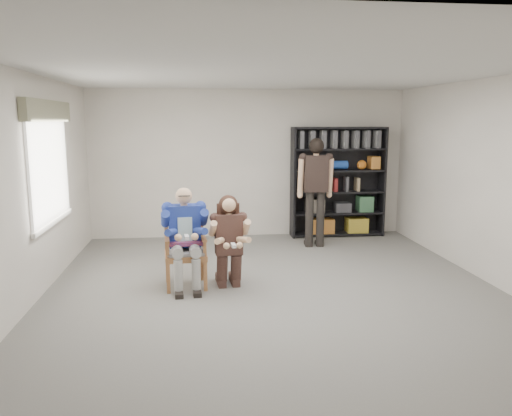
{
  "coord_description": "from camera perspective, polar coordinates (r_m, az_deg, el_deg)",
  "views": [
    {
      "loc": [
        -0.97,
        -6.01,
        2.22
      ],
      "look_at": [
        -0.2,
        0.6,
        1.05
      ],
      "focal_mm": 35.0,
      "sensor_mm": 36.0,
      "label": 1
    }
  ],
  "objects": [
    {
      "name": "bookshelf",
      "position": [
        9.73,
        9.33,
        2.94
      ],
      "size": [
        1.8,
        0.38,
        2.1
      ],
      "primitive_type": null,
      "color": "black",
      "rests_on": "floor"
    },
    {
      "name": "room_shell",
      "position": [
        6.14,
        2.51,
        2.29
      ],
      "size": [
        6.0,
        7.0,
        2.8
      ],
      "primitive_type": null,
      "color": "beige",
      "rests_on": "ground"
    },
    {
      "name": "armchair",
      "position": [
        6.76,
        -8.08,
        -4.66
      ],
      "size": [
        0.65,
        0.63,
        1.05
      ],
      "primitive_type": null,
      "rotation": [
        0.0,
        0.0,
        0.08
      ],
      "color": "#9D6434",
      "rests_on": "floor"
    },
    {
      "name": "window_left",
      "position": [
        7.3,
        -22.43,
        4.59
      ],
      "size": [
        0.16,
        2.0,
        1.75
      ],
      "primitive_type": null,
      "color": "white",
      "rests_on": "room_shell"
    },
    {
      "name": "seated_man",
      "position": [
        6.72,
        -8.11,
        -3.37
      ],
      "size": [
        0.65,
        0.86,
        1.36
      ],
      "primitive_type": null,
      "rotation": [
        0.0,
        0.0,
        0.08
      ],
      "color": "navy",
      "rests_on": "floor"
    },
    {
      "name": "kneeling_woman",
      "position": [
        6.63,
        -3.09,
        -3.98
      ],
      "size": [
        0.59,
        0.88,
        1.24
      ],
      "primitive_type": null,
      "rotation": [
        0.0,
        0.0,
        0.08
      ],
      "color": "#3C2420",
      "rests_on": "floor"
    },
    {
      "name": "floor",
      "position": [
        6.48,
        2.41,
        -10.08
      ],
      "size": [
        6.0,
        7.0,
        0.01
      ],
      "primitive_type": "cube",
      "color": "slate",
      "rests_on": "ground"
    },
    {
      "name": "standing_man",
      "position": [
        8.81,
        6.8,
        1.64
      ],
      "size": [
        0.59,
        0.34,
        1.91
      ],
      "primitive_type": null,
      "rotation": [
        0.0,
        0.0,
        -0.02
      ],
      "color": "black",
      "rests_on": "floor"
    }
  ]
}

